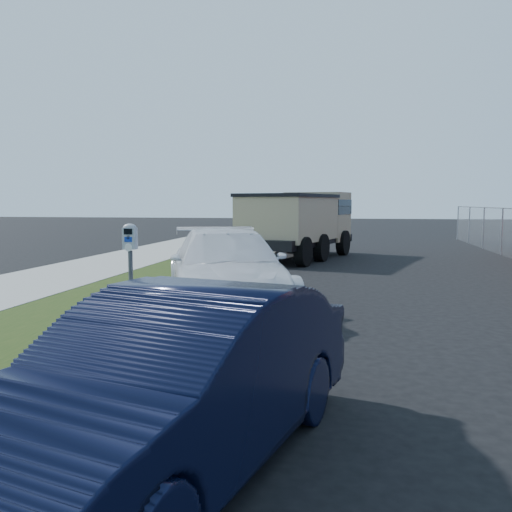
% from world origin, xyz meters
% --- Properties ---
extents(ground, '(120.00, 120.00, 0.00)m').
position_xyz_m(ground, '(0.00, 0.00, 0.00)').
color(ground, black).
rests_on(ground, ground).
extents(streetside, '(6.12, 50.00, 0.15)m').
position_xyz_m(streetside, '(-5.57, 2.00, 0.07)').
color(streetside, gray).
rests_on(streetside, ground).
extents(parking_meter, '(0.21, 0.15, 1.54)m').
position_xyz_m(parking_meter, '(-3.01, -1.12, 1.26)').
color(parking_meter, '#3F4247').
rests_on(parking_meter, ground).
extents(white_wagon, '(3.71, 5.59, 1.50)m').
position_xyz_m(white_wagon, '(-1.97, 0.97, 0.75)').
color(white_wagon, silver).
rests_on(white_wagon, ground).
extents(navy_sedan, '(2.40, 4.34, 1.35)m').
position_xyz_m(navy_sedan, '(-0.86, -5.29, 0.68)').
color(navy_sedan, black).
rests_on(navy_sedan, ground).
extents(dump_truck, '(3.84, 6.50, 2.40)m').
position_xyz_m(dump_truck, '(-1.50, 10.53, 1.35)').
color(dump_truck, black).
rests_on(dump_truck, ground).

